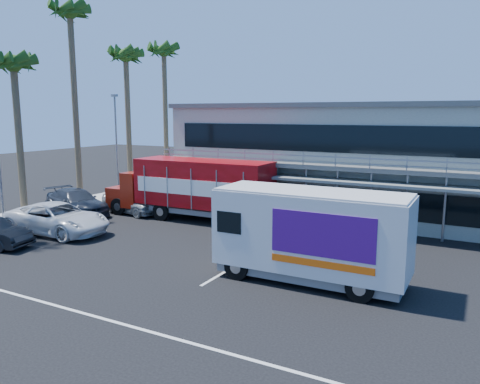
% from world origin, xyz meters
% --- Properties ---
extents(ground, '(120.00, 120.00, 0.00)m').
position_xyz_m(ground, '(0.00, 0.00, 0.00)').
color(ground, black).
rests_on(ground, ground).
extents(building, '(22.40, 12.00, 7.30)m').
position_xyz_m(building, '(3.00, 14.94, 3.66)').
color(building, gray).
rests_on(building, ground).
extents(curb_strip, '(3.00, 32.00, 0.16)m').
position_xyz_m(curb_strip, '(-15.00, 6.00, 0.08)').
color(curb_strip, '#A5A399').
rests_on(curb_strip, ground).
extents(palm_c, '(2.80, 2.80, 10.75)m').
position_xyz_m(palm_c, '(-14.90, 3.00, 9.21)').
color(palm_c, brown).
rests_on(palm_c, ground).
extents(palm_d, '(2.80, 2.80, 14.75)m').
position_xyz_m(palm_d, '(-15.20, 8.00, 12.80)').
color(palm_d, brown).
rests_on(palm_d, ground).
extents(palm_e, '(2.80, 2.80, 12.25)m').
position_xyz_m(palm_e, '(-14.70, 13.00, 10.57)').
color(palm_e, brown).
rests_on(palm_e, ground).
extents(palm_f, '(2.80, 2.80, 13.25)m').
position_xyz_m(palm_f, '(-15.10, 18.50, 11.47)').
color(palm_f, brown).
rests_on(palm_f, ground).
extents(light_pole_far, '(0.50, 0.25, 8.09)m').
position_xyz_m(light_pole_far, '(-14.20, 11.00, 4.50)').
color(light_pole_far, gray).
rests_on(light_pole_far, ground).
extents(red_truck, '(11.38, 2.91, 3.82)m').
position_xyz_m(red_truck, '(-4.78, 7.56, 2.10)').
color(red_truck, maroon).
rests_on(red_truck, ground).
extents(white_van, '(7.60, 2.70, 3.70)m').
position_xyz_m(white_van, '(5.57, 0.50, 1.96)').
color(white_van, silver).
rests_on(white_van, ground).
extents(parked_car_c, '(6.28, 3.08, 1.72)m').
position_xyz_m(parked_car_c, '(-9.50, 1.01, 0.86)').
color(parked_car_c, silver).
rests_on(parked_car_c, ground).
extents(parked_car_d, '(6.14, 3.86, 1.66)m').
position_xyz_m(parked_car_d, '(-12.50, 5.13, 0.83)').
color(parked_car_d, '#272B34').
rests_on(parked_car_d, ground).
extents(parked_car_e, '(5.09, 2.79, 1.64)m').
position_xyz_m(parked_car_e, '(-9.50, 7.20, 0.82)').
color(parked_car_e, gray).
rests_on(parked_car_e, ground).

